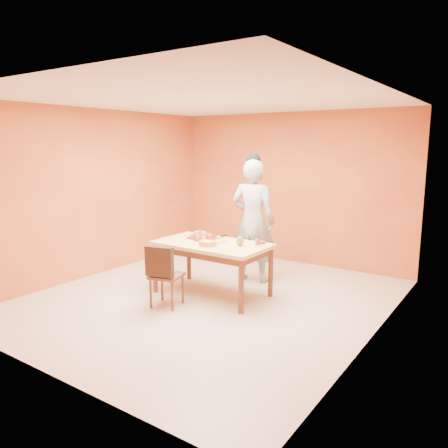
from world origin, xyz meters
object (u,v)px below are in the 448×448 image
Objects in this scene: pastry_platter at (202,238)px; red_dinner_plate at (209,235)px; checker_tin at (262,242)px; dining_chair at (166,274)px; egg_ornament at (240,241)px; dining_table at (212,249)px; magenta_glass at (257,242)px; sponge_cake at (208,243)px; person at (253,221)px.

pastry_platter is 0.22m from red_dinner_plate.
checker_tin is at bearing 0.00° from red_dinner_plate.
egg_ornament reaches higher than dining_chair.
checker_tin is (0.92, 0.00, 0.01)m from red_dinner_plate.
dining_table is 1.88× the size of dining_chair.
dining_table is at bearing 58.56° from dining_chair.
red_dinner_plate is at bearing 172.91° from magenta_glass.
red_dinner_plate is 2.94× the size of magenta_glass.
sponge_cake is (0.35, -0.34, 0.03)m from pastry_platter.
red_dinner_plate is 0.68m from sponge_cake.
dining_table is 0.71m from checker_tin.
pastry_platter is (-0.04, 0.86, 0.33)m from dining_chair.
checker_tin is (0.61, 0.35, 0.11)m from dining_table.
dining_chair is 3.43× the size of sponge_cake.
checker_tin is at bearing 37.88° from dining_chair.
checker_tin is at bearing 86.94° from magenta_glass.
dining_table is 0.32m from pastry_platter.
egg_ornament is at bearing -139.00° from magenta_glass.
sponge_cake is (0.08, -0.20, 0.13)m from dining_table.
pastry_platter is 0.49m from sponge_cake.
dining_chair is 7.52× the size of checker_tin.
pastry_platter is at bearing 78.46° from dining_chair.
dining_table is 0.46m from egg_ornament.
egg_ornament reaches higher than red_dinner_plate.
dining_chair is at bearing 66.40° from person.
red_dinner_plate is at bearing 39.16° from person.
egg_ornament is 0.33m from checker_tin.
magenta_glass is at bearing -7.09° from red_dinner_plate.
dining_table is 0.80m from dining_chair.
pastry_platter is 0.88m from magenta_glass.
pastry_platter is (-0.27, 0.13, 0.10)m from dining_table.
egg_ornament is at bearing -20.45° from red_dinner_plate.
dining_chair reaches higher than dining_table.
dining_table is 6.45× the size of sponge_cake.
red_dinner_plate is at bearing 100.24° from pastry_platter.
checker_tin is at bearing 13.98° from pastry_platter.
red_dinner_plate is at bearing 142.16° from egg_ornament.
person reaches higher than dining_table.
sponge_cake reaches higher than dining_table.
pastry_platter is 0.91m from checker_tin.
dining_table is 0.26m from sponge_cake.
dining_chair is 3.33× the size of red_dinner_plate.
dining_table is at bearing -150.19° from checker_tin.
egg_ornament is (0.42, 0.08, 0.16)m from dining_table.
sponge_cake is 2.19× the size of checker_tin.
egg_ornament is (0.69, -0.05, 0.06)m from pastry_platter.
egg_ornament reaches higher than dining_table.
sponge_cake is at bearing -133.68° from checker_tin.
red_dinner_plate is at bearing 180.00° from checker_tin.
sponge_cake is at bearing -68.31° from dining_table.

